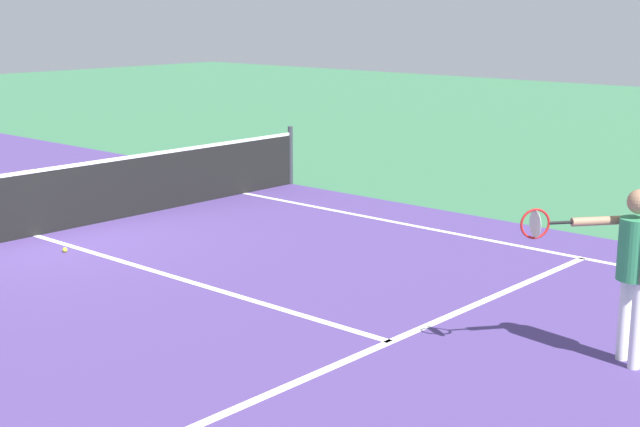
{
  "coord_description": "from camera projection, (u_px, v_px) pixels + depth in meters",
  "views": [
    {
      "loc": [
        -6.79,
        -11.56,
        3.22
      ],
      "look_at": [
        0.51,
        -5.02,
        1.0
      ],
      "focal_mm": 51.59,
      "sensor_mm": 36.0,
      "label": 1
    }
  ],
  "objects": [
    {
      "name": "tennis_ball_near_net",
      "position": [
        65.0,
        250.0,
        12.28
      ],
      "size": [
        0.07,
        0.07,
        0.07
      ],
      "primitive_type": "sphere",
      "color": "#CCE033",
      "rests_on": "ground_plane"
    },
    {
      "name": "line_sideline_right",
      "position": [
        551.0,
        252.0,
        12.28
      ],
      "size": [
        0.1,
        11.89,
        0.01
      ],
      "primitive_type": "cube",
      "color": "white",
      "rests_on": "ground_plane"
    },
    {
      "name": "ground_plane",
      "position": [
        36.0,
        236.0,
        13.17
      ],
      "size": [
        60.0,
        60.0,
        0.0
      ],
      "primitive_type": "plane",
      "color": "#38724C"
    },
    {
      "name": "net",
      "position": [
        34.0,
        202.0,
        13.06
      ],
      "size": [
        10.68,
        0.09,
        1.07
      ],
      "color": "#33383D",
      "rests_on": "ground_plane"
    },
    {
      "name": "line_service_near",
      "position": [
        390.0,
        342.0,
        9.0
      ],
      "size": [
        8.22,
        0.1,
        0.01
      ],
      "primitive_type": "cube",
      "color": "white",
      "rests_on": "ground_plane"
    },
    {
      "name": "court_surface_inbounds",
      "position": [
        36.0,
        236.0,
        13.17
      ],
      "size": [
        10.62,
        24.4,
        0.0
      ],
      "primitive_type": "cube",
      "color": "#4C387A",
      "rests_on": "ground_plane"
    },
    {
      "name": "line_center_service",
      "position": [
        180.0,
        279.0,
        11.09
      ],
      "size": [
        0.1,
        6.4,
        0.01
      ],
      "primitive_type": "cube",
      "color": "white",
      "rests_on": "ground_plane"
    },
    {
      "name": "player_near",
      "position": [
        632.0,
        257.0,
        8.23
      ],
      "size": [
        0.89,
        0.96,
        1.64
      ],
      "color": "white",
      "rests_on": "ground_plane"
    }
  ]
}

